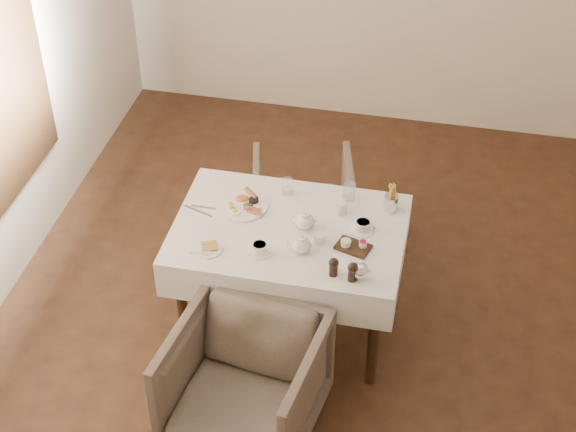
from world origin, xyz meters
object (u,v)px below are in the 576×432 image
(table, at_px, (289,244))
(teapot_centre, at_px, (305,220))
(armchair_far, at_px, (303,203))
(armchair_near, at_px, (245,384))
(breakfast_plate, at_px, (243,204))

(table, distance_m, teapot_centre, 0.20)
(armchair_far, relative_size, teapot_centre, 4.45)
(armchair_near, xyz_separation_m, armchair_far, (-0.01, 1.58, -0.04))
(armchair_near, bearing_deg, breakfast_plate, 112.87)
(teapot_centre, bearing_deg, table, -175.06)
(table, height_order, teapot_centre, teapot_centre)
(armchair_near, height_order, breakfast_plate, breakfast_plate)
(table, bearing_deg, armchair_near, -94.72)
(table, height_order, breakfast_plate, breakfast_plate)
(armchair_near, xyz_separation_m, breakfast_plate, (-0.24, 0.93, 0.42))
(table, distance_m, armchair_near, 0.84)
(breakfast_plate, bearing_deg, teapot_centre, -39.11)
(breakfast_plate, bearing_deg, table, -46.39)
(table, height_order, armchair_near, table)
(breakfast_plate, xyz_separation_m, teapot_centre, (0.39, -0.13, 0.05))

